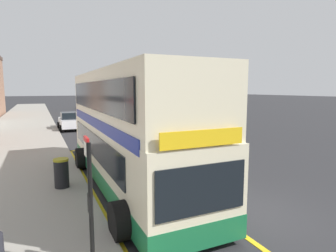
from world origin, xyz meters
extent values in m
plane|color=#28282B|center=(0.00, 32.00, 0.00)|extent=(260.00, 260.00, 0.00)
cube|color=gray|center=(-7.00, 32.00, 0.07)|extent=(6.00, 76.00, 0.14)
cube|color=beige|center=(-2.45, 4.15, 1.35)|extent=(2.50, 10.89, 2.30)
cube|color=beige|center=(-2.45, 4.15, 3.45)|extent=(2.48, 10.67, 1.90)
cube|color=#196B3D|center=(-2.45, 4.15, 0.50)|extent=(2.52, 10.91, 0.60)
cube|color=navy|center=(-2.45, 4.15, 2.52)|extent=(2.53, 10.02, 0.36)
cube|color=black|center=(-3.72, 4.55, 1.65)|extent=(0.04, 8.71, 0.90)
cube|color=black|center=(-3.72, 4.15, 3.50)|extent=(0.04, 9.58, 1.00)
cube|color=black|center=(-2.45, -1.31, 1.60)|extent=(2.20, 0.04, 1.10)
cube|color=yellow|center=(-2.45, -1.31, 2.72)|extent=(2.00, 0.04, 0.36)
cylinder|color=black|center=(-3.79, 0.23, 0.50)|extent=(0.56, 1.00, 1.00)
cylinder|color=black|center=(-1.11, 0.23, 0.50)|extent=(0.56, 1.00, 1.00)
cylinder|color=black|center=(-3.79, 7.14, 0.50)|extent=(0.56, 1.00, 1.00)
cylinder|color=black|center=(-1.11, 7.14, 0.50)|extent=(0.56, 1.00, 1.00)
cube|color=gold|center=(-3.92, 4.47, 0.01)|extent=(0.16, 13.98, 0.01)
cube|color=gold|center=(-0.93, 4.47, 0.01)|extent=(0.16, 13.98, 0.01)
cube|color=gold|center=(-2.43, 11.38, 0.01)|extent=(3.15, 0.16, 0.01)
cylinder|color=black|center=(-4.71, -0.80, 1.43)|extent=(0.09, 0.09, 2.58)
cube|color=silver|center=(-4.71, -0.55, 2.54)|extent=(0.05, 0.42, 0.30)
cube|color=red|center=(-4.71, -0.55, 2.74)|extent=(0.05, 0.42, 0.10)
cube|color=black|center=(-4.71, -0.70, 1.44)|extent=(0.06, 0.28, 0.40)
cube|color=black|center=(3.05, 50.29, 0.66)|extent=(1.76, 4.20, 0.72)
cube|color=black|center=(3.05, 50.19, 1.32)|extent=(1.52, 1.90, 0.60)
cylinder|color=black|center=(2.11, 51.59, 0.30)|extent=(0.22, 0.60, 0.60)
cylinder|color=black|center=(3.98, 51.59, 0.30)|extent=(0.22, 0.60, 0.60)
cylinder|color=black|center=(2.11, 48.99, 0.30)|extent=(0.22, 0.60, 0.60)
cylinder|color=black|center=(3.98, 48.99, 0.30)|extent=(0.22, 0.60, 0.60)
cube|color=silver|center=(-2.93, 21.05, 0.66)|extent=(1.76, 4.20, 0.72)
cube|color=black|center=(-2.93, 20.95, 1.32)|extent=(1.52, 1.90, 0.60)
cylinder|color=black|center=(-3.87, 22.35, 0.30)|extent=(0.22, 0.60, 0.60)
cylinder|color=black|center=(-2.00, 22.35, 0.30)|extent=(0.22, 0.60, 0.60)
cylinder|color=black|center=(-3.87, 19.75, 0.30)|extent=(0.22, 0.60, 0.60)
cylinder|color=black|center=(-2.00, 19.75, 0.30)|extent=(0.22, 0.60, 0.60)
cylinder|color=black|center=(-4.90, 4.47, 0.64)|extent=(0.52, 0.52, 1.00)
cylinder|color=#A5991E|center=(-4.90, 4.47, 1.18)|extent=(0.54, 0.54, 0.08)
camera|label=1|loc=(-5.55, -6.25, 3.74)|focal=30.04mm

